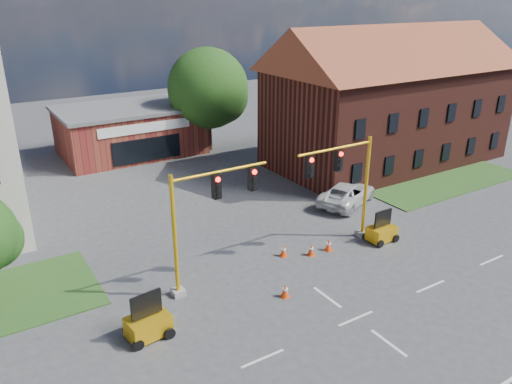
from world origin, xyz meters
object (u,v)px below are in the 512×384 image
Objects in this scene: signal_mast_east at (345,180)px; pickup_white at (347,194)px; trailer_west at (148,324)px; trailer_east at (382,232)px; signal_mast_west at (206,214)px.

pickup_white is at bearing 45.33° from signal_mast_east.
trailer_east is at bearing -2.83° from trailer_west.
trailer_west is at bearing -150.89° from signal_mast_west.
signal_mast_east is 3.32× the size of trailer_east.
pickup_white is at bearing 18.33° from signal_mast_west.
trailer_west reaches higher than pickup_white.
trailer_east is at bearing -5.57° from signal_mast_west.
signal_mast_east is 3.06× the size of trailer_west.
signal_mast_east is 4.12m from trailer_east.
trailer_east is at bearing -26.08° from signal_mast_east.
signal_mast_west is at bearing 84.84° from pickup_white.
signal_mast_west reaches higher than pickup_white.
pickup_white is (12.95, 4.29, -3.17)m from signal_mast_west.
trailer_west is 14.91m from trailer_east.
trailer_west is at bearing -176.93° from trailer_east.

